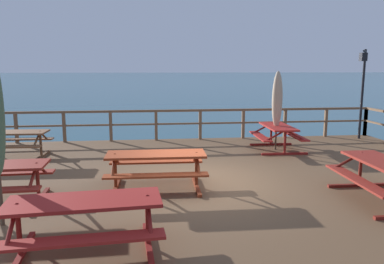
# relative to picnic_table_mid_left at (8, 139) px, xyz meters

# --- Properties ---
(ground_plane) EXTENTS (600.00, 600.00, 0.00)m
(ground_plane) POSITION_rel_picnic_table_mid_left_xyz_m (5.02, -2.82, -1.27)
(ground_plane) COLOR #2D5B6B
(wooden_deck) EXTENTS (14.58, 10.40, 0.71)m
(wooden_deck) POSITION_rel_picnic_table_mid_left_xyz_m (5.02, -2.82, -0.92)
(wooden_deck) COLOR brown
(wooden_deck) RESTS_ON ground
(railing_waterside_far) EXTENTS (14.38, 0.10, 1.09)m
(railing_waterside_far) POSITION_rel_picnic_table_mid_left_xyz_m (5.02, 2.23, 0.17)
(railing_waterside_far) COLOR brown
(railing_waterside_far) RESTS_ON wooden_deck
(picnic_table_mid_left) EXTENTS (2.19, 1.49, 0.78)m
(picnic_table_mid_left) POSITION_rel_picnic_table_mid_left_xyz_m (0.00, 0.00, 0.00)
(picnic_table_mid_left) COLOR brown
(picnic_table_mid_left) RESTS_ON wooden_deck
(picnic_table_mid_centre) EXTENTS (1.46, 1.83, 0.78)m
(picnic_table_mid_centre) POSITION_rel_picnic_table_mid_left_xyz_m (7.99, 0.18, -0.01)
(picnic_table_mid_centre) COLOR maroon
(picnic_table_mid_centre) RESTS_ON wooden_deck
(picnic_table_front_left) EXTENTS (2.11, 1.45, 0.78)m
(picnic_table_front_left) POSITION_rel_picnic_table_mid_left_xyz_m (4.12, -3.23, -0.00)
(picnic_table_front_left) COLOR #993819
(picnic_table_front_left) RESTS_ON wooden_deck
(picnic_table_back_left) EXTENTS (2.18, 1.55, 0.78)m
(picnic_table_back_left) POSITION_rel_picnic_table_mid_left_xyz_m (3.09, -5.95, -0.00)
(picnic_table_back_left) COLOR maroon
(picnic_table_back_left) RESTS_ON wooden_deck
(patio_umbrella_tall_mid_left) EXTENTS (0.32, 0.32, 2.47)m
(patio_umbrella_tall_mid_left) POSITION_rel_picnic_table_mid_left_xyz_m (7.94, 0.21, 1.00)
(patio_umbrella_tall_mid_left) COLOR #4C3828
(patio_umbrella_tall_mid_left) RESTS_ON wooden_deck
(lamp_post_hooked) EXTENTS (0.48, 0.58, 3.20)m
(lamp_post_hooked) POSITION_rel_picnic_table_mid_left_xyz_m (11.49, 1.53, 1.55)
(lamp_post_hooked) COLOR black
(lamp_post_hooked) RESTS_ON wooden_deck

